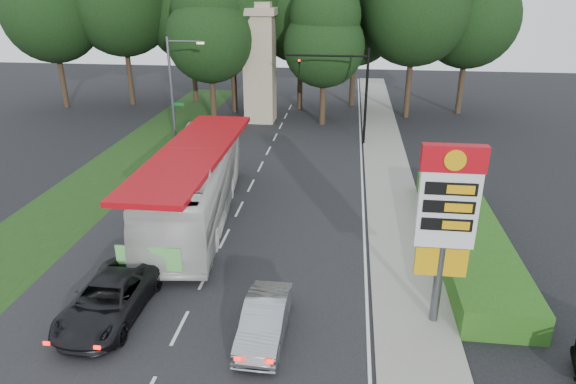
# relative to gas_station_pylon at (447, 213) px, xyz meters

# --- Properties ---
(ground) EXTENTS (120.00, 120.00, 0.00)m
(ground) POSITION_rel_gas_station_pylon_xyz_m (-9.20, -1.99, -4.45)
(ground) COLOR black
(ground) RESTS_ON ground
(road_surface) EXTENTS (14.00, 80.00, 0.02)m
(road_surface) POSITION_rel_gas_station_pylon_xyz_m (-9.20, 10.01, -4.44)
(road_surface) COLOR black
(road_surface) RESTS_ON ground
(sidewalk_right) EXTENTS (3.00, 80.00, 0.12)m
(sidewalk_right) POSITION_rel_gas_station_pylon_xyz_m (-0.70, 10.01, -4.39)
(sidewalk_right) COLOR gray
(sidewalk_right) RESTS_ON ground
(grass_verge_left) EXTENTS (5.00, 50.00, 0.02)m
(grass_verge_left) POSITION_rel_gas_station_pylon_xyz_m (-18.70, 16.01, -4.44)
(grass_verge_left) COLOR #193814
(grass_verge_left) RESTS_ON ground
(hedge) EXTENTS (3.00, 14.00, 1.20)m
(hedge) POSITION_rel_gas_station_pylon_xyz_m (2.30, 6.01, -3.85)
(hedge) COLOR #255015
(hedge) RESTS_ON ground
(gas_station_pylon) EXTENTS (2.10, 0.45, 6.85)m
(gas_station_pylon) POSITION_rel_gas_station_pylon_xyz_m (0.00, 0.00, 0.00)
(gas_station_pylon) COLOR #59595E
(gas_station_pylon) RESTS_ON ground
(traffic_signal_mast) EXTENTS (6.10, 0.35, 7.20)m
(traffic_signal_mast) POSITION_rel_gas_station_pylon_xyz_m (-3.52, 22.00, 0.22)
(traffic_signal_mast) COLOR black
(traffic_signal_mast) RESTS_ON ground
(streetlight_signs) EXTENTS (2.75, 0.98, 8.00)m
(streetlight_signs) POSITION_rel_gas_station_pylon_xyz_m (-16.19, 20.01, -0.01)
(streetlight_signs) COLOR #59595E
(streetlight_signs) RESTS_ON ground
(monument) EXTENTS (3.00, 3.00, 10.05)m
(monument) POSITION_rel_gas_station_pylon_xyz_m (-11.20, 28.01, 0.66)
(monument) COLOR tan
(monument) RESTS_ON ground
(tree_east_near) EXTENTS (8.12, 8.12, 15.95)m
(tree_east_near) POSITION_rel_gas_station_pylon_xyz_m (-3.20, 35.01, 5.23)
(tree_east_near) COLOR #2D2116
(tree_east_near) RESTS_ON ground
(tree_monument_left) EXTENTS (7.28, 7.28, 14.30)m
(tree_monument_left) POSITION_rel_gas_station_pylon_xyz_m (-15.20, 27.01, 4.23)
(tree_monument_left) COLOR #2D2116
(tree_monument_left) RESTS_ON ground
(tree_monument_right) EXTENTS (6.72, 6.72, 13.20)m
(tree_monument_right) POSITION_rel_gas_station_pylon_xyz_m (-5.70, 27.51, 3.56)
(tree_monument_right) COLOR #2D2116
(tree_monument_right) RESTS_ON ground
(transit_bus) EXTENTS (4.63, 13.97, 3.82)m
(transit_bus) POSITION_rel_gas_station_pylon_xyz_m (-11.17, 7.68, -2.54)
(transit_bus) COLOR silver
(transit_bus) RESTS_ON ground
(sedan_silver) EXTENTS (1.55, 4.23, 1.39)m
(sedan_silver) POSITION_rel_gas_station_pylon_xyz_m (-6.05, -1.57, -3.76)
(sedan_silver) COLOR #97999E
(sedan_silver) RESTS_ON ground
(suv_charcoal) EXTENTS (2.55, 5.39, 1.49)m
(suv_charcoal) POSITION_rel_gas_station_pylon_xyz_m (-12.00, -1.06, -3.70)
(suv_charcoal) COLOR black
(suv_charcoal) RESTS_ON ground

